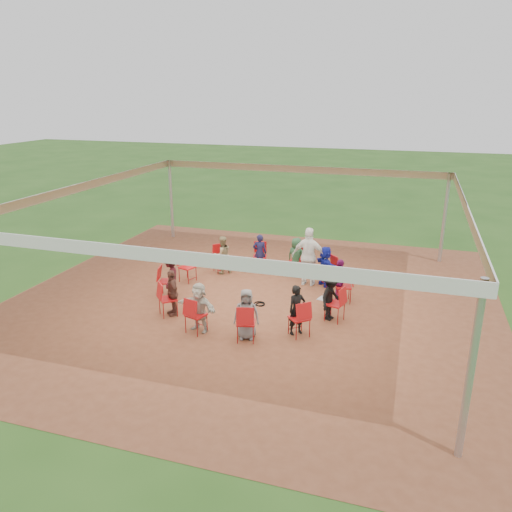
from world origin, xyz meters
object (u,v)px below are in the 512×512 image
(chair_5, at_px, (221,259))
(laptop, at_px, (325,297))
(person_seated_1, at_px, (339,281))
(chair_9, at_px, (196,315))
(person_seated_10, at_px, (297,310))
(chair_11, at_px, (299,318))
(chair_7, at_px, (167,282))
(chair_0, at_px, (335,304))
(person_seated_3, at_px, (296,257))
(person_seated_6, at_px, (171,276))
(chair_4, at_px, (260,256))
(standing_person, at_px, (309,257))
(chair_6, at_px, (187,267))
(person_seated_9, at_px, (246,314))
(chair_3, at_px, (298,260))
(person_seated_8, at_px, (199,307))
(person_seated_7, at_px, (172,292))
(chair_10, at_px, (246,323))
(cable_coil, at_px, (260,304))
(chair_8, at_px, (168,299))
(chair_2, at_px, (328,271))
(person_seated_0, at_px, (331,297))
(chair_1, at_px, (343,286))
(person_seated_5, at_px, (222,255))
(person_seated_4, at_px, (260,253))
(person_seated_2, at_px, (325,266))

(chair_5, relative_size, laptop, 2.51)
(person_seated_1, bearing_deg, chair_9, 120.83)
(chair_5, height_order, person_seated_10, person_seated_10)
(chair_11, bearing_deg, chair_7, 120.00)
(chair_0, relative_size, chair_5, 1.00)
(person_seated_3, xyz_separation_m, laptop, (1.41, -2.83, -0.04))
(person_seated_6, xyz_separation_m, laptop, (4.32, -0.07, -0.04))
(chair_4, bearing_deg, standing_person, 140.84)
(chair_6, xyz_separation_m, person_seated_6, (0.08, -1.23, 0.16))
(person_seated_9, bearing_deg, standing_person, 66.55)
(chair_3, distance_m, person_seated_8, 4.76)
(laptop, bearing_deg, person_seated_7, 121.22)
(chair_10, xyz_separation_m, cable_coil, (-0.31, 2.05, -0.43))
(chair_10, height_order, laptop, chair_10)
(chair_11, bearing_deg, person_seated_8, 147.50)
(chair_10, distance_m, person_seated_6, 3.37)
(person_seated_10, bearing_deg, person_seated_9, 165.00)
(chair_6, xyz_separation_m, cable_coil, (2.60, -1.01, -0.43))
(chair_3, distance_m, person_seated_6, 4.12)
(chair_11, bearing_deg, chair_0, 15.00)
(chair_6, relative_size, chair_11, 1.00)
(person_seated_8, bearing_deg, chair_10, 9.62)
(person_seated_10, relative_size, laptop, 3.38)
(chair_8, bearing_deg, person_seated_10, 46.45)
(chair_7, bearing_deg, chair_2, 105.00)
(chair_0, bearing_deg, cable_coil, 96.32)
(person_seated_0, bearing_deg, chair_1, 9.62)
(cable_coil, bearing_deg, person_seated_8, -115.87)
(person_seated_1, relative_size, person_seated_5, 1.00)
(person_seated_4, xyz_separation_m, person_seated_7, (-1.14, -3.85, 0.00))
(chair_9, bearing_deg, person_seated_8, 90.00)
(chair_11, bearing_deg, chair_4, 75.00)
(person_seated_8, bearing_deg, chair_5, 120.83)
(person_seated_6, xyz_separation_m, person_seated_8, (1.60, -1.68, 0.00))
(person_seated_8, bearing_deg, person_seated_6, 150.00)
(chair_7, bearing_deg, chair_0, 75.00)
(chair_7, bearing_deg, person_seated_3, 119.17)
(chair_6, bearing_deg, chair_10, 60.00)
(chair_0, height_order, person_seated_3, person_seated_3)
(person_seated_2, relative_size, standing_person, 0.69)
(chair_0, xyz_separation_m, cable_coil, (-2.07, 0.37, -0.43))
(chair_6, distance_m, cable_coil, 2.82)
(chair_6, relative_size, chair_9, 1.00)
(chair_4, xyz_separation_m, person_seated_0, (2.79, -3.03, 0.16))
(chair_5, height_order, person_seated_5, person_seated_5)
(chair_0, xyz_separation_m, person_seated_6, (-4.59, 0.15, 0.16))
(chair_2, height_order, person_seated_7, person_seated_7)
(chair_1, bearing_deg, chair_5, 60.00)
(person_seated_4, xyz_separation_m, person_seated_9, (1.08, -4.51, 0.00))
(chair_4, height_order, chair_7, same)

